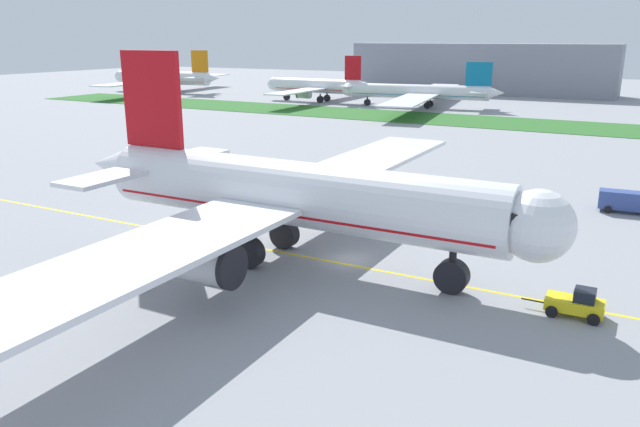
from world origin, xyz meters
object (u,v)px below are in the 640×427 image
Objects in this scene: ground_crew_marshaller_front at (147,279)px; service_truck_baggage_loader at (626,201)px; pushback_tug at (576,303)px; parked_airliner_far_left at (166,78)px; ground_crew_wingwalker_starboard at (191,243)px; parked_airliner_far_centre at (319,86)px; ground_crew_wingwalker_port at (88,298)px; parked_airliner_far_right at (421,92)px; airliner_foreground at (289,195)px.

ground_crew_marshaller_front is 56.19m from service_truck_baggage_loader.
parked_airliner_far_left is (-161.26, 135.49, 4.29)m from pushback_tug.
parked_airliner_far_left reaches higher than pushback_tug.
ground_crew_wingwalker_starboard is 0.03× the size of parked_airliner_far_centre.
ground_crew_wingwalker_port is 0.91× the size of ground_crew_wingwalker_starboard.
ground_crew_wingwalker_starboard is at bearing 107.82° from ground_crew_marshaller_front.
ground_crew_wingwalker_port is at bearing -67.88° from parked_airliner_far_centre.
parked_airliner_far_centre is (-93.45, 131.58, 3.96)m from pushback_tug.
pushback_tug is 0.10× the size of parked_airliner_far_centre.
parked_airliner_far_right is at bearing 100.59° from ground_crew_marshaller_front.
service_truck_baggage_loader is at bearing 53.30° from ground_crew_marshaller_front.
parked_airliner_far_centre reaches higher than ground_crew_marshaller_front.
parked_airliner_far_left is at bearing 177.59° from parked_airliner_far_right.
ground_crew_marshaller_front is at bearing -66.74° from parked_airliner_far_centre.
ground_crew_wingwalker_starboard is at bearing -79.91° from parked_airliner_far_right.
parked_airliner_far_centre is at bearing -3.30° from parked_airliner_far_left.
parked_airliner_far_centre is (-61.58, 143.24, 3.96)m from ground_crew_marshaller_front.
parked_airliner_far_left is (-162.96, 102.10, 3.87)m from service_truck_baggage_loader.
parked_airliner_far_left is at bearing 130.09° from ground_crew_wingwalker_port.
ground_crew_wingwalker_starboard is at bearing -164.80° from airliner_foreground.
parked_airliner_far_right reaches higher than ground_crew_wingwalker_port.
parked_airliner_far_right is (-26.71, 142.83, 3.55)m from ground_crew_marshaller_front.
parked_airliner_far_left is (-128.04, 152.10, 4.34)m from ground_crew_wingwalker_port.
parked_airliner_far_right is at bearing -0.67° from parked_airliner_far_centre.
service_truck_baggage_loader is at bearing 55.07° from ground_crew_wingwalker_port.
ground_crew_wingwalker_starboard is at bearing -47.53° from parked_airliner_far_left.
parked_airliner_far_centre is at bearing 134.10° from service_truck_baggage_loader.
ground_crew_wingwalker_port is at bearing -116.29° from airliner_foreground.
pushback_tug is 33.94m from ground_crew_marshaller_front.
airliner_foreground is 1.02× the size of parked_airliner_far_left.
parked_airliner_far_right reaches higher than ground_crew_marshaller_front.
service_truck_baggage_loader is 0.09× the size of parked_airliner_far_left.
ground_crew_wingwalker_port is 0.25× the size of service_truck_baggage_loader.
parked_airliner_far_centre is 0.75× the size of parked_airliner_far_right.
ground_crew_marshaller_front is at bearing -126.70° from service_truck_baggage_loader.
ground_crew_wingwalker_starboard is at bearing -135.28° from service_truck_baggage_loader.
ground_crew_marshaller_front reaches higher than ground_crew_wingwalker_port.
parked_airliner_far_right is (102.68, -4.31, -0.74)m from parked_airliner_far_left.
ground_crew_marshaller_front is (-31.87, -11.66, -0.00)m from pushback_tug.
pushback_tug is 33.44m from service_truck_baggage_loader.
ground_crew_wingwalker_starboard is (-2.88, 8.95, 0.04)m from ground_crew_marshaller_front.
airliner_foreground is 11.41m from ground_crew_wingwalker_starboard.
parked_airliner_far_left is at bearing 132.47° from ground_crew_wingwalker_starboard.
parked_airliner_far_centre is (-58.70, 134.29, 3.92)m from ground_crew_wingwalker_starboard.
parked_airliner_far_centre is at bearing 113.61° from ground_crew_wingwalker_starboard.
pushback_tug is 34.85m from ground_crew_wingwalker_starboard.
pushback_tug is 161.44m from parked_airliner_far_centre.
service_truck_baggage_loader is (36.45, 36.10, 0.37)m from ground_crew_wingwalker_starboard.
parked_airliner_far_centre is at bearing 179.33° from parked_airliner_far_right.
pushback_tug reaches higher than ground_crew_wingwalker_starboard.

